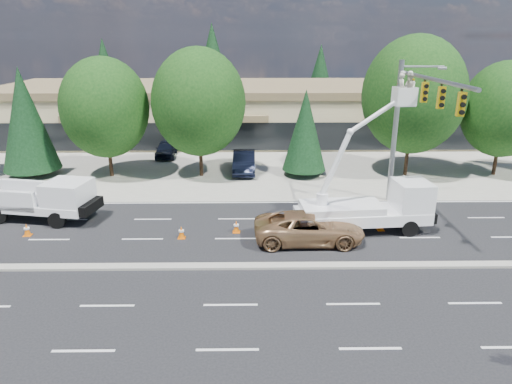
{
  "coord_description": "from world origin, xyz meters",
  "views": [
    {
      "loc": [
        0.83,
        -19.23,
        10.36
      ],
      "look_at": [
        1.13,
        3.96,
        2.4
      ],
      "focal_mm": 32.0,
      "sensor_mm": 36.0,
      "label": 1
    }
  ],
  "objects_px": {
    "utility_pickup": "(46,203)",
    "bucket_truck": "(374,200)",
    "signal_mast": "(409,114)",
    "minivan": "(309,228)"
  },
  "relations": [
    {
      "from": "bucket_truck",
      "to": "utility_pickup",
      "type": "bearing_deg",
      "value": 169.28
    },
    {
      "from": "signal_mast",
      "to": "bucket_truck",
      "type": "distance_m",
      "value": 5.61
    },
    {
      "from": "utility_pickup",
      "to": "minivan",
      "type": "bearing_deg",
      "value": -1.52
    },
    {
      "from": "utility_pickup",
      "to": "bucket_truck",
      "type": "relative_size",
      "value": 0.77
    },
    {
      "from": "utility_pickup",
      "to": "signal_mast",
      "type": "bearing_deg",
      "value": 13.31
    },
    {
      "from": "utility_pickup",
      "to": "minivan",
      "type": "distance_m",
      "value": 15.53
    },
    {
      "from": "utility_pickup",
      "to": "bucket_truck",
      "type": "bearing_deg",
      "value": 5.19
    },
    {
      "from": "minivan",
      "to": "signal_mast",
      "type": "bearing_deg",
      "value": -55.72
    },
    {
      "from": "utility_pickup",
      "to": "minivan",
      "type": "xyz_separation_m",
      "value": [
        15.17,
        -3.31,
        -0.2
      ]
    },
    {
      "from": "signal_mast",
      "to": "bucket_truck",
      "type": "relative_size",
      "value": 1.17
    }
  ]
}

